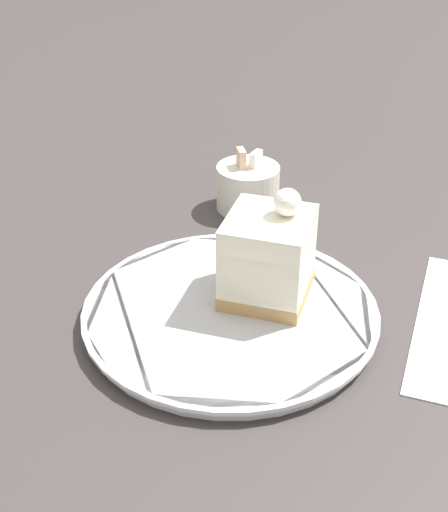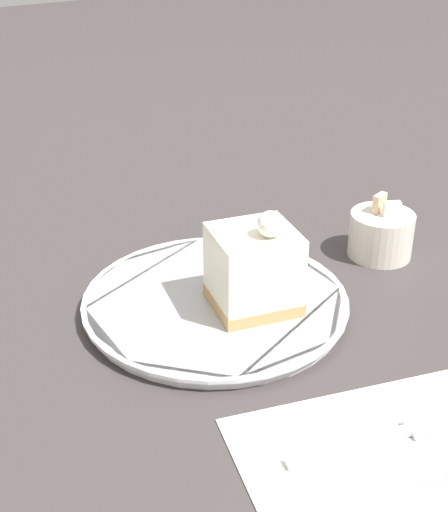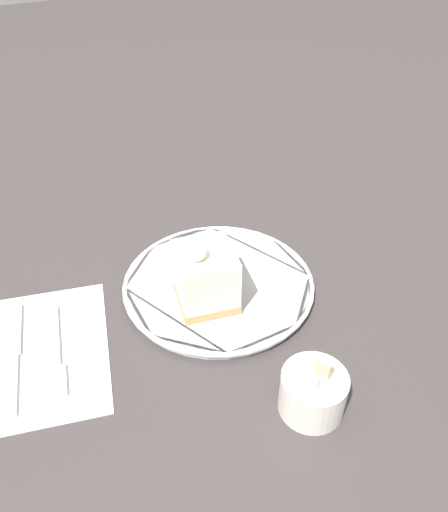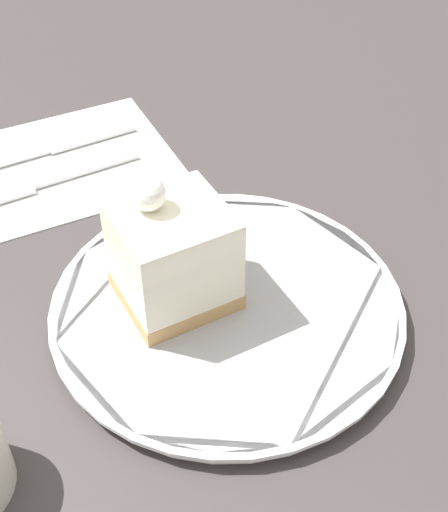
# 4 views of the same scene
# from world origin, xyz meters

# --- Properties ---
(ground_plane) EXTENTS (4.00, 4.00, 0.00)m
(ground_plane) POSITION_xyz_m (0.00, 0.00, 0.00)
(ground_plane) COLOR #383333
(plate) EXTENTS (0.28, 0.28, 0.01)m
(plate) POSITION_xyz_m (0.00, 0.03, 0.01)
(plate) COLOR white
(plate) RESTS_ON ground_plane
(cake_slice) EXTENTS (0.09, 0.10, 0.11)m
(cake_slice) POSITION_xyz_m (0.03, 0.05, 0.06)
(cake_slice) COLOR #AD8451
(cake_slice) RESTS_ON plate
(sugar_bowl) EXTENTS (0.08, 0.08, 0.08)m
(sugar_bowl) POSITION_xyz_m (0.00, 0.26, 0.03)
(sugar_bowl) COLOR silver
(sugar_bowl) RESTS_ON ground_plane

